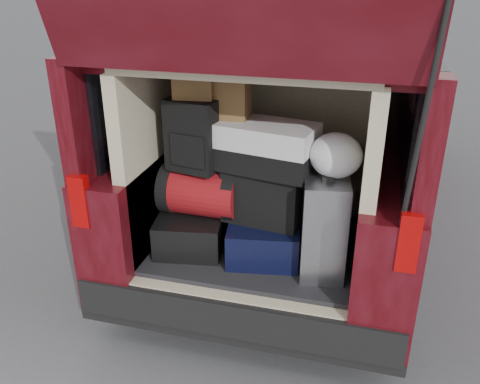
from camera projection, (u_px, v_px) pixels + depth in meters
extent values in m
plane|color=#3D3D40|center=(247.00, 336.00, 3.29)|extent=(80.00, 80.00, 0.00)
cylinder|color=black|center=(151.00, 246.00, 3.70)|extent=(0.24, 0.64, 0.64)
cylinder|color=black|center=(383.00, 279.00, 3.31)|extent=(0.24, 0.64, 0.64)
cylinder|color=black|center=(256.00, 120.00, 6.59)|extent=(0.24, 0.64, 0.64)
cylinder|color=black|center=(386.00, 130.00, 6.21)|extent=(0.24, 0.64, 0.64)
cube|color=black|center=(299.00, 178.00, 5.00)|extent=(1.90, 4.85, 0.08)
cube|color=#410508|center=(222.00, 129.00, 5.00)|extent=(0.33, 4.85, 0.80)
cube|color=#410508|center=(386.00, 142.00, 4.63)|extent=(0.33, 4.85, 0.80)
cube|color=#410508|center=(307.00, 22.00, 4.39)|extent=(1.82, 4.46, 0.10)
cube|color=black|center=(207.00, 53.00, 4.63)|extent=(0.12, 4.25, 0.68)
cube|color=black|center=(409.00, 63.00, 4.21)|extent=(0.12, 4.25, 0.68)
cube|color=black|center=(234.00, 314.00, 2.87)|extent=(1.86, 0.16, 0.22)
cube|color=#990505|center=(80.00, 201.00, 2.77)|extent=(0.10, 0.06, 0.30)
cube|color=#990505|center=(408.00, 242.00, 2.37)|extent=(0.10, 0.06, 0.30)
cube|color=black|center=(257.00, 246.00, 3.31)|extent=(1.24, 1.05, 0.06)
cube|color=beige|center=(157.00, 150.00, 3.21)|extent=(0.08, 1.05, 1.15)
cube|color=beige|center=(371.00, 170.00, 2.90)|extent=(0.08, 1.05, 1.15)
cube|color=beige|center=(277.00, 132.00, 3.55)|extent=(1.34, 0.06, 1.15)
cube|color=beige|center=(261.00, 57.00, 2.81)|extent=(1.34, 1.05, 0.06)
cylinder|color=black|center=(426.00, 115.00, 2.05)|extent=(0.02, 0.90, 0.76)
cube|color=black|center=(257.00, 277.00, 3.42)|extent=(1.24, 1.05, 0.55)
cube|color=black|center=(193.00, 226.00, 3.26)|extent=(0.49, 0.61, 0.22)
cube|color=black|center=(264.00, 235.00, 3.15)|extent=(0.50, 0.58, 0.23)
cube|color=white|center=(324.00, 224.00, 2.91)|extent=(0.30, 0.42, 0.59)
cube|color=maroon|center=(201.00, 191.00, 3.12)|extent=(0.48, 0.32, 0.31)
cube|color=black|center=(265.00, 194.00, 3.04)|extent=(0.50, 0.34, 0.33)
cube|color=black|center=(193.00, 135.00, 2.94)|extent=(0.33, 0.23, 0.42)
cube|color=silver|center=(262.00, 146.00, 2.91)|extent=(0.66, 0.43, 0.28)
cube|color=brown|center=(194.00, 79.00, 2.86)|extent=(0.25, 0.21, 0.20)
cube|color=brown|center=(229.00, 98.00, 2.91)|extent=(0.23, 0.19, 0.23)
ellipsoid|color=white|center=(336.00, 155.00, 2.73)|extent=(0.33, 0.31, 0.25)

